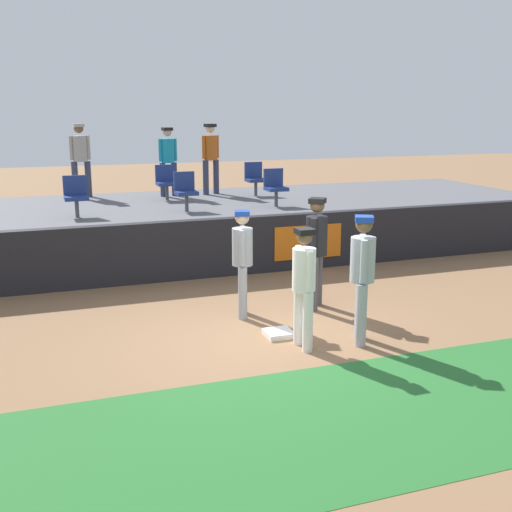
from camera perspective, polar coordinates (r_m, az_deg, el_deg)
name	(u,v)px	position (r m, az deg, el deg)	size (l,w,h in m)	color
ground_plane	(274,341)	(9.33, 1.61, -7.60)	(60.00, 60.00, 0.00)	#846042
grass_foreground_strip	(356,417)	(7.26, 8.99, -14.09)	(18.00, 2.80, 0.01)	#26662B
first_base	(279,333)	(9.50, 2.05, -6.96)	(0.40, 0.40, 0.08)	white
player_fielder_home	(304,280)	(8.80, 4.31, -2.14)	(0.33, 0.54, 1.71)	white
player_runner_visitor	(362,270)	(9.08, 9.52, -1.27)	(0.47, 0.47, 1.85)	#9EA3AD
player_coach_visitor	(242,256)	(10.12, -1.23, 0.02)	(0.41, 0.47, 1.73)	#9EA3AD
player_umpire	(316,245)	(10.57, 5.45, 0.98)	(0.50, 0.50, 1.87)	#4C4C51
field_wall	(205,248)	(12.61, -4.56, 0.69)	(18.00, 0.26, 1.17)	black
bleacher_platform	(176,227)	(15.06, -7.18, 2.59)	(18.00, 4.80, 1.12)	#59595E
seat_back_right	(255,177)	(16.16, -0.10, 7.11)	(0.46, 0.44, 0.84)	#4C4C51
seat_front_center	(186,189)	(13.81, -6.34, 5.98)	(0.45, 0.44, 0.84)	#4C4C51
seat_front_left	(76,194)	(13.47, -15.87, 5.38)	(0.47, 0.44, 0.84)	#4C4C51
seat_back_center	(166,180)	(15.55, -8.08, 6.74)	(0.47, 0.44, 0.84)	#4C4C51
seat_front_right	(275,185)	(14.43, 1.73, 6.36)	(0.46, 0.44, 0.84)	#4C4C51
spectator_hooded	(80,155)	(16.43, -15.50, 8.74)	(0.50, 0.37, 1.80)	#33384C
spectator_capped	(168,157)	(16.17, -7.91, 8.82)	(0.47, 0.37, 1.70)	#33384C
spectator_casual	(211,154)	(16.42, -4.10, 9.14)	(0.48, 0.43, 1.78)	#33384C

